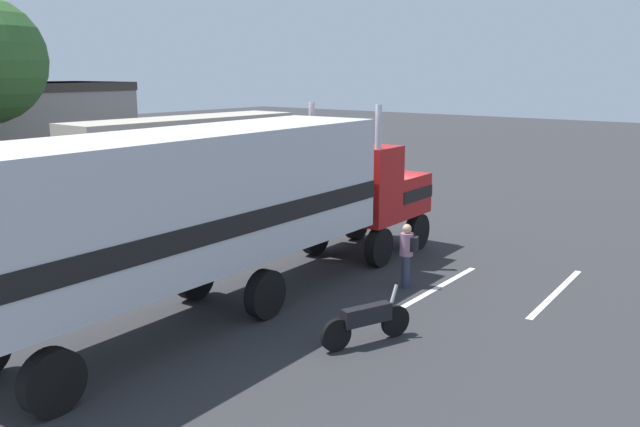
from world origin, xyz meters
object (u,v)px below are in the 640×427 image
at_px(parked_bus, 186,148).
at_px(semi_truck, 229,200).
at_px(person_bystander, 407,253).
at_px(motorcycle, 367,321).

bearing_deg(parked_bus, semi_truck, -126.88).
relative_size(semi_truck, parked_bus, 1.29).
distance_m(person_bystander, parked_bus, 15.26).
xyz_separation_m(person_bystander, parked_bus, (5.15, 14.31, 1.17)).
relative_size(parked_bus, motorcycle, 5.49).
distance_m(parked_bus, motorcycle, 17.95).
relative_size(semi_truck, person_bystander, 8.76).
height_order(person_bystander, parked_bus, parked_bus).
relative_size(person_bystander, parked_bus, 0.15).
xyz_separation_m(person_bystander, motorcycle, (-3.62, -1.27, -0.41)).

